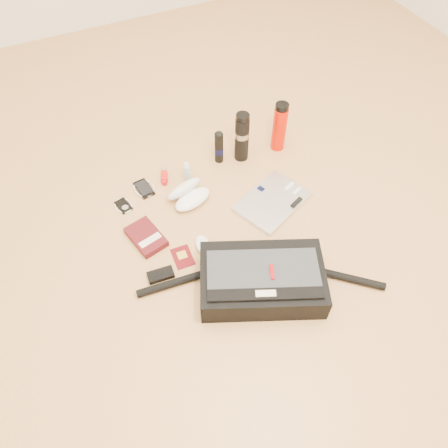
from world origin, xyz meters
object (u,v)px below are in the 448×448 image
at_px(book, 146,237).
at_px(laptop, 273,201).
at_px(thermos_black, 242,137).
at_px(thermos_red, 280,127).
at_px(messenger_bag, 261,280).

bearing_deg(book, laptop, -18.27).
distance_m(laptop, thermos_black, 0.35).
bearing_deg(thermos_red, messenger_bag, -124.09).
height_order(laptop, thermos_red, thermos_red).
bearing_deg(thermos_red, book, -161.39).
distance_m(laptop, thermos_red, 0.40).
bearing_deg(thermos_red, laptop, -122.73).
distance_m(messenger_bag, laptop, 0.45).
height_order(laptop, book, book).
bearing_deg(messenger_bag, thermos_black, 92.63).
bearing_deg(thermos_black, laptop, -90.89).
bearing_deg(thermos_black, messenger_bag, -110.71).
xyz_separation_m(messenger_bag, thermos_black, (0.26, 0.69, 0.07)).
relative_size(book, thermos_red, 0.76).
relative_size(messenger_bag, book, 4.52).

